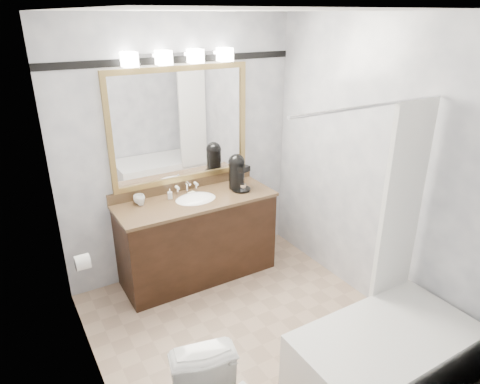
{
  "coord_description": "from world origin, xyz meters",
  "views": [
    {
      "loc": [
        -1.54,
        -2.41,
        2.48
      ],
      "look_at": [
        0.1,
        0.35,
        1.14
      ],
      "focal_mm": 32.0,
      "sensor_mm": 36.0,
      "label": 1
    }
  ],
  "objects": [
    {
      "name": "soap_bottle_a",
      "position": [
        -0.21,
        1.15,
        0.9
      ],
      "size": [
        0.06,
        0.06,
        0.1
      ],
      "primitive_type": "imported",
      "rotation": [
        0.0,
        0.0,
        -0.37
      ],
      "color": "white",
      "rests_on": "vanity"
    },
    {
      "name": "accent_stripe",
      "position": [
        0.0,
        1.29,
        2.1
      ],
      "size": [
        2.4,
        0.01,
        0.06
      ],
      "primitive_type": "cube",
      "color": "black",
      "rests_on": "room"
    },
    {
      "name": "vanity",
      "position": [
        0.0,
        1.02,
        0.44
      ],
      "size": [
        1.53,
        0.58,
        0.97
      ],
      "color": "black",
      "rests_on": "ground"
    },
    {
      "name": "vanity_light_bar",
      "position": [
        0.0,
        1.23,
        2.13
      ],
      "size": [
        1.02,
        0.14,
        0.12
      ],
      "color": "silver",
      "rests_on": "room"
    },
    {
      "name": "mirror",
      "position": [
        0.0,
        1.28,
        1.5
      ],
      "size": [
        1.4,
        0.04,
        1.1
      ],
      "color": "#AA8A4D",
      "rests_on": "room"
    },
    {
      "name": "soap_bar",
      "position": [
        0.01,
        1.13,
        0.86
      ],
      "size": [
        0.08,
        0.06,
        0.02
      ],
      "primitive_type": "cube",
      "rotation": [
        0.0,
        0.0,
        0.25
      ],
      "color": "beige",
      "rests_on": "vanity"
    },
    {
      "name": "coffee_maker",
      "position": [
        0.47,
        1.03,
        1.04
      ],
      "size": [
        0.19,
        0.24,
        0.36
      ],
      "rotation": [
        0.0,
        0.0,
        0.29
      ],
      "color": "black",
      "rests_on": "vanity"
    },
    {
      "name": "cup_left",
      "position": [
        -0.49,
        1.19,
        0.89
      ],
      "size": [
        0.14,
        0.14,
        0.08
      ],
      "primitive_type": "imported",
      "rotation": [
        0.0,
        0.0,
        -0.39
      ],
      "color": "white",
      "rests_on": "vanity"
    },
    {
      "name": "bathtub",
      "position": [
        0.55,
        -0.9,
        0.28
      ],
      "size": [
        1.3,
        0.75,
        1.96
      ],
      "color": "white",
      "rests_on": "ground"
    },
    {
      "name": "room",
      "position": [
        0.0,
        0.0,
        1.25
      ],
      "size": [
        2.42,
        2.62,
        2.52
      ],
      "color": "tan",
      "rests_on": "ground"
    },
    {
      "name": "tp_roll",
      "position": [
        -1.14,
        0.66,
        0.7
      ],
      "size": [
        0.11,
        0.12,
        0.12
      ],
      "primitive_type": "cylinder",
      "rotation": [
        0.0,
        1.57,
        0.0
      ],
      "color": "white",
      "rests_on": "room"
    },
    {
      "name": "cup_right",
      "position": [
        -0.49,
        1.15,
        0.89
      ],
      "size": [
        0.1,
        0.1,
        0.08
      ],
      "primitive_type": "imported",
      "rotation": [
        0.0,
        0.0,
        0.19
      ],
      "color": "white",
      "rests_on": "vanity"
    }
  ]
}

